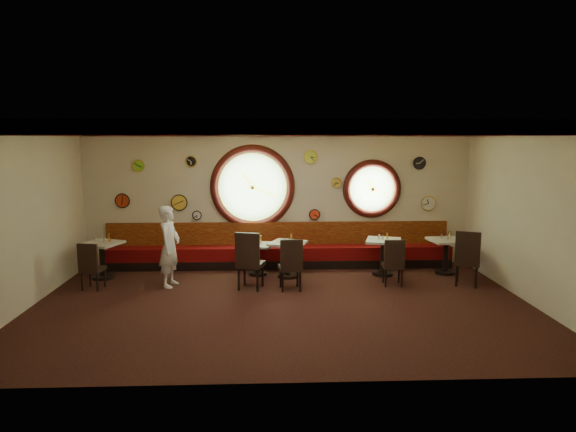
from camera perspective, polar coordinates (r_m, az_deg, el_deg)
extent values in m
cube|color=black|center=(9.42, -0.62, -9.81)|extent=(9.00, 6.00, 0.00)
cube|color=gold|center=(8.93, -0.65, 10.05)|extent=(9.00, 6.00, 0.02)
cube|color=beige|center=(12.01, -1.08, 2.06)|extent=(9.00, 0.02, 3.20)
cube|color=beige|center=(6.09, 0.24, -4.50)|extent=(9.00, 0.02, 3.20)
cube|color=beige|center=(9.97, -27.44, -0.30)|extent=(0.02, 6.00, 3.20)
cube|color=beige|center=(10.22, 25.48, 0.03)|extent=(0.02, 6.00, 3.20)
cube|color=#3A0D0A|center=(11.88, -1.09, 9.28)|extent=(9.00, 0.10, 0.18)
cube|color=#3A0D0A|center=(5.98, 0.23, 9.83)|extent=(9.00, 0.10, 0.18)
cube|color=#3A0D0A|center=(9.86, -27.79, 8.41)|extent=(0.10, 6.00, 0.18)
cube|color=#3A0D0A|center=(10.10, 25.79, 8.53)|extent=(0.10, 6.00, 0.18)
cube|color=black|center=(12.00, -1.03, -5.23)|extent=(8.00, 0.55, 0.20)
cube|color=#5D070A|center=(11.95, -1.03, -4.06)|extent=(8.00, 0.55, 0.30)
cube|color=#5B0907|center=(12.08, -1.06, -1.98)|extent=(8.00, 0.10, 0.55)
cylinder|color=#90CC7A|center=(11.98, -3.96, 3.22)|extent=(1.66, 0.02, 1.66)
torus|color=#3A0D0A|center=(11.97, -3.96, 3.22)|extent=(1.98, 0.18, 1.98)
torus|color=gold|center=(11.94, -3.96, 3.20)|extent=(1.61, 0.03, 1.61)
cylinder|color=#90CC7A|center=(12.23, 9.29, 3.01)|extent=(1.10, 0.02, 1.10)
torus|color=#3A0D0A|center=(12.22, 9.30, 3.00)|extent=(1.38, 0.18, 1.38)
torus|color=gold|center=(12.19, 9.33, 2.99)|extent=(1.09, 0.03, 1.09)
cylinder|color=gold|center=(12.15, -11.99, 1.47)|extent=(0.36, 0.03, 0.36)
cylinder|color=black|center=(12.43, 14.39, 5.71)|extent=(0.28, 0.03, 0.28)
cylinder|color=silver|center=(12.13, -10.08, 0.08)|extent=(0.20, 0.03, 0.20)
cylinder|color=white|center=(12.58, 15.32, 1.37)|extent=(0.34, 0.03, 0.34)
cylinder|color=gold|center=(12.04, 5.37, 3.71)|extent=(0.22, 0.03, 0.22)
cylinder|color=#B42E12|center=(12.43, -17.91, 1.63)|extent=(0.32, 0.03, 0.32)
cylinder|color=black|center=(12.02, -10.71, 5.98)|extent=(0.24, 0.03, 0.24)
cylinder|color=#EE3D1C|center=(12.07, 2.97, 0.17)|extent=(0.24, 0.03, 0.24)
cylinder|color=#C1E046|center=(11.94, 2.54, 6.59)|extent=(0.30, 0.03, 0.30)
cylinder|color=#7DC928|center=(12.26, -16.28, 5.37)|extent=(0.26, 0.03, 0.26)
cylinder|color=black|center=(11.76, -19.82, -6.40)|extent=(0.45, 0.45, 0.06)
cylinder|color=black|center=(11.67, -19.91, -4.70)|extent=(0.12, 0.12, 0.72)
cube|color=beige|center=(11.59, -20.01, -2.89)|extent=(0.92, 0.92, 0.05)
cylinder|color=black|center=(11.38, -3.37, -6.40)|extent=(0.40, 0.40, 0.05)
cylinder|color=black|center=(11.30, -3.39, -4.86)|extent=(0.11, 0.11, 0.63)
cube|color=beige|center=(11.23, -3.40, -3.23)|extent=(0.72, 0.72, 0.04)
cylinder|color=black|center=(11.18, -0.03, -6.65)|extent=(0.44, 0.44, 0.06)
cylinder|color=black|center=(11.09, -0.03, -4.90)|extent=(0.12, 0.12, 0.70)
cube|color=beige|center=(11.01, -0.03, -3.04)|extent=(0.92, 0.92, 0.05)
cylinder|color=black|center=(11.53, 10.48, -6.31)|extent=(0.45, 0.45, 0.06)
cylinder|color=black|center=(11.45, 10.53, -4.56)|extent=(0.12, 0.12, 0.72)
cube|color=beige|center=(11.37, 10.58, -2.71)|extent=(0.89, 0.89, 0.05)
cylinder|color=black|center=(11.99, 17.05, -5.98)|extent=(0.44, 0.44, 0.06)
cylinder|color=black|center=(11.90, 17.13, -4.34)|extent=(0.12, 0.12, 0.71)
cube|color=beige|center=(11.83, 17.21, -2.60)|extent=(0.79, 0.79, 0.05)
cube|color=black|center=(10.96, -20.86, -5.56)|extent=(0.46, 0.46, 0.07)
cube|color=black|center=(10.74, -21.37, -4.25)|extent=(0.40, 0.12, 0.52)
cube|color=black|center=(10.29, -4.17, -5.39)|extent=(0.60, 0.60, 0.08)
cube|color=black|center=(10.01, -4.54, -3.67)|extent=(0.49, 0.19, 0.64)
cube|color=black|center=(10.19, 0.25, -5.79)|extent=(0.48, 0.48, 0.08)
cube|color=black|center=(9.93, 0.40, -4.26)|extent=(0.44, 0.10, 0.57)
cube|color=black|center=(10.71, 11.57, -5.43)|extent=(0.44, 0.44, 0.07)
cube|color=black|center=(10.47, 11.77, -4.06)|extent=(0.41, 0.09, 0.53)
cube|color=black|center=(11.11, 19.31, -4.86)|extent=(0.63, 0.63, 0.08)
cube|color=black|center=(10.83, 19.35, -3.29)|extent=(0.46, 0.25, 0.62)
cylinder|color=silver|center=(11.62, -20.64, -2.51)|extent=(0.04, 0.04, 0.10)
cylinder|color=silver|center=(11.23, -3.75, -2.89)|extent=(0.03, 0.03, 0.09)
cylinder|color=silver|center=(11.00, -0.34, -2.68)|extent=(0.03, 0.03, 0.09)
cylinder|color=#BCBBC0|center=(11.36, 10.09, -2.30)|extent=(0.04, 0.04, 0.10)
cylinder|color=silver|center=(11.55, -19.84, -2.51)|extent=(0.04, 0.04, 0.11)
cylinder|color=silver|center=(11.14, -3.20, -2.93)|extent=(0.04, 0.04, 0.11)
cylinder|color=silver|center=(11.00, 0.05, -2.69)|extent=(0.03, 0.03, 0.09)
cylinder|color=silver|center=(11.32, 10.49, -2.37)|extent=(0.03, 0.03, 0.09)
cylinder|color=gold|center=(11.62, -19.23, -2.25)|extent=(0.05, 0.05, 0.17)
cylinder|color=yellow|center=(11.33, -3.06, -2.59)|extent=(0.05, 0.05, 0.16)
cylinder|color=gold|center=(11.07, 0.38, -2.39)|extent=(0.05, 0.05, 0.17)
cylinder|color=gold|center=(11.40, 10.97, -2.20)|extent=(0.04, 0.04, 0.14)
cylinder|color=silver|center=(11.86, 16.70, -2.17)|extent=(0.04, 0.04, 0.10)
cylinder|color=silver|center=(11.79, 17.39, -2.25)|extent=(0.04, 0.04, 0.11)
cylinder|color=gold|center=(11.93, 17.53, -2.01)|extent=(0.05, 0.05, 0.16)
imported|color=white|center=(10.61, -13.03, -3.30)|extent=(0.51, 0.67, 1.65)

